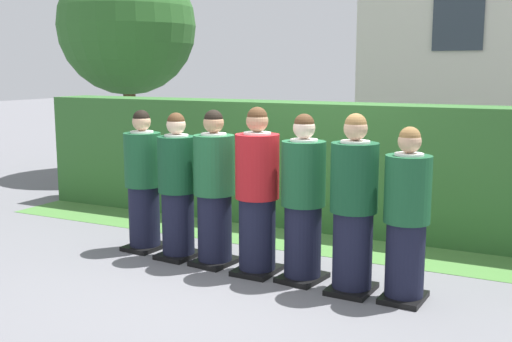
{
  "coord_description": "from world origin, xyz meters",
  "views": [
    {
      "loc": [
        2.77,
        -5.47,
        2.06
      ],
      "look_at": [
        0.0,
        0.0,
        1.05
      ],
      "focal_mm": 43.55,
      "sensor_mm": 36.0,
      "label": 1
    }
  ],
  "objects_px": {
    "student_in_red_blazer": "(257,195)",
    "student_front_row_2": "(214,192)",
    "student_front_row_6": "(407,220)",
    "student_front_row_4": "(303,202)",
    "student_front_row_5": "(354,209)",
    "student_front_row_0": "(143,184)",
    "student_front_row_1": "(177,190)"
  },
  "relations": [
    {
      "from": "student_front_row_0",
      "to": "student_front_row_2",
      "type": "bearing_deg",
      "value": -6.52
    },
    {
      "from": "student_front_row_5",
      "to": "student_front_row_1",
      "type": "bearing_deg",
      "value": 175.3
    },
    {
      "from": "student_front_row_2",
      "to": "student_front_row_6",
      "type": "bearing_deg",
      "value": -4.04
    },
    {
      "from": "student_front_row_4",
      "to": "student_front_row_6",
      "type": "height_order",
      "value": "student_front_row_4"
    },
    {
      "from": "student_front_row_5",
      "to": "student_front_row_0",
      "type": "bearing_deg",
      "value": 174.22
    },
    {
      "from": "student_front_row_4",
      "to": "student_front_row_5",
      "type": "height_order",
      "value": "student_front_row_5"
    },
    {
      "from": "student_in_red_blazer",
      "to": "student_front_row_4",
      "type": "height_order",
      "value": "student_in_red_blazer"
    },
    {
      "from": "student_in_red_blazer",
      "to": "student_front_row_1",
      "type": "bearing_deg",
      "value": 175.4
    },
    {
      "from": "student_in_red_blazer",
      "to": "student_front_row_4",
      "type": "relative_size",
      "value": 1.03
    },
    {
      "from": "student_front_row_1",
      "to": "student_front_row_2",
      "type": "bearing_deg",
      "value": -2.74
    },
    {
      "from": "student_front_row_4",
      "to": "student_in_red_blazer",
      "type": "bearing_deg",
      "value": -179.69
    },
    {
      "from": "student_front_row_2",
      "to": "student_front_row_0",
      "type": "bearing_deg",
      "value": 173.48
    },
    {
      "from": "student_front_row_1",
      "to": "student_in_red_blazer",
      "type": "height_order",
      "value": "student_in_red_blazer"
    },
    {
      "from": "student_front_row_4",
      "to": "student_front_row_5",
      "type": "distance_m",
      "value": 0.54
    },
    {
      "from": "student_front_row_1",
      "to": "student_front_row_4",
      "type": "height_order",
      "value": "student_front_row_4"
    },
    {
      "from": "student_front_row_5",
      "to": "student_front_row_6",
      "type": "bearing_deg",
      "value": 0.05
    },
    {
      "from": "student_front_row_0",
      "to": "student_front_row_6",
      "type": "bearing_deg",
      "value": -4.85
    },
    {
      "from": "student_in_red_blazer",
      "to": "student_front_row_4",
      "type": "bearing_deg",
      "value": 0.31
    },
    {
      "from": "student_front_row_2",
      "to": "student_front_row_5",
      "type": "xyz_separation_m",
      "value": [
        1.57,
        -0.15,
        0.01
      ]
    },
    {
      "from": "student_front_row_0",
      "to": "student_front_row_4",
      "type": "bearing_deg",
      "value": -4.8
    },
    {
      "from": "student_front_row_4",
      "to": "student_front_row_5",
      "type": "relative_size",
      "value": 0.98
    },
    {
      "from": "student_front_row_6",
      "to": "student_front_row_5",
      "type": "bearing_deg",
      "value": -179.95
    },
    {
      "from": "student_front_row_0",
      "to": "student_front_row_6",
      "type": "height_order",
      "value": "student_front_row_0"
    },
    {
      "from": "student_front_row_2",
      "to": "student_front_row_5",
      "type": "bearing_deg",
      "value": -5.3
    },
    {
      "from": "student_front_row_1",
      "to": "student_in_red_blazer",
      "type": "relative_size",
      "value": 0.94
    },
    {
      "from": "student_front_row_4",
      "to": "student_front_row_6",
      "type": "distance_m",
      "value": 1.03
    },
    {
      "from": "student_front_row_1",
      "to": "student_front_row_2",
      "type": "relative_size",
      "value": 0.97
    },
    {
      "from": "student_front_row_0",
      "to": "student_front_row_1",
      "type": "height_order",
      "value": "student_front_row_0"
    },
    {
      "from": "student_in_red_blazer",
      "to": "student_front_row_2",
      "type": "bearing_deg",
      "value": 173.73
    },
    {
      "from": "student_front_row_1",
      "to": "student_front_row_6",
      "type": "height_order",
      "value": "student_front_row_1"
    },
    {
      "from": "student_in_red_blazer",
      "to": "student_front_row_6",
      "type": "distance_m",
      "value": 1.53
    },
    {
      "from": "student_in_red_blazer",
      "to": "student_front_row_5",
      "type": "height_order",
      "value": "student_in_red_blazer"
    }
  ]
}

